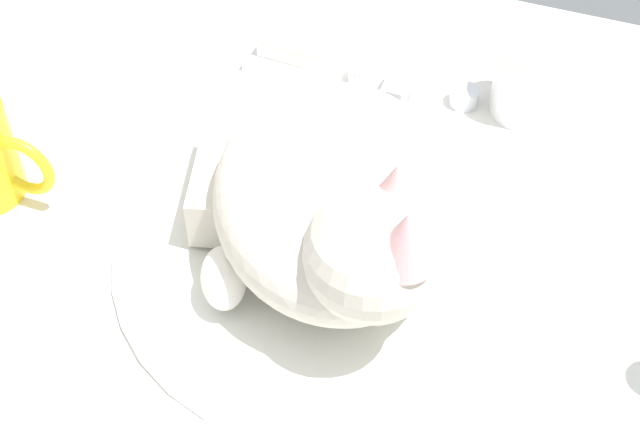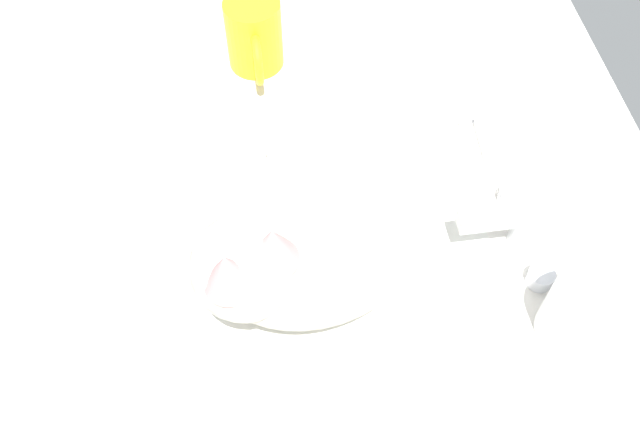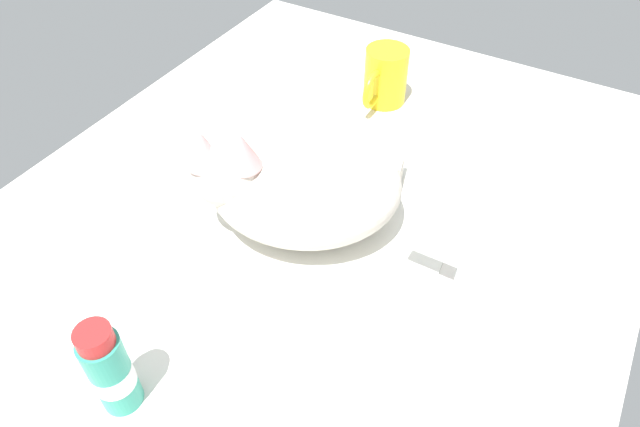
# 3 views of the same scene
# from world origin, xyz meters

# --- Properties ---
(ground_plane) EXTENTS (1.10, 0.83, 0.03)m
(ground_plane) POSITION_xyz_m (0.00, 0.00, -0.01)
(ground_plane) COLOR silver
(sink_basin) EXTENTS (0.37, 0.37, 0.01)m
(sink_basin) POSITION_xyz_m (0.00, 0.00, 0.00)
(sink_basin) COLOR silver
(sink_basin) RESTS_ON ground_plane
(faucet) EXTENTS (0.13, 0.10, 0.06)m
(faucet) POSITION_xyz_m (0.00, 0.21, 0.03)
(faucet) COLOR silver
(faucet) RESTS_ON ground_plane
(cat) EXTENTS (0.29, 0.30, 0.16)m
(cat) POSITION_xyz_m (0.00, -0.01, 0.08)
(cat) COLOR beige
(cat) RESTS_ON sink_basin
(rinse_cup) EXTENTS (0.07, 0.07, 0.08)m
(rinse_cup) POSITION_xyz_m (0.11, 0.24, 0.04)
(rinse_cup) COLOR white
(rinse_cup) RESTS_ON ground_plane
(soap_dish) EXTENTS (0.09, 0.06, 0.01)m
(soap_dish) POSITION_xyz_m (-0.13, 0.23, 0.01)
(soap_dish) COLOR white
(soap_dish) RESTS_ON ground_plane
(soap_bar) EXTENTS (0.07, 0.04, 0.02)m
(soap_bar) POSITION_xyz_m (-0.13, 0.23, 0.02)
(soap_bar) COLOR white
(soap_bar) RESTS_ON soap_dish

